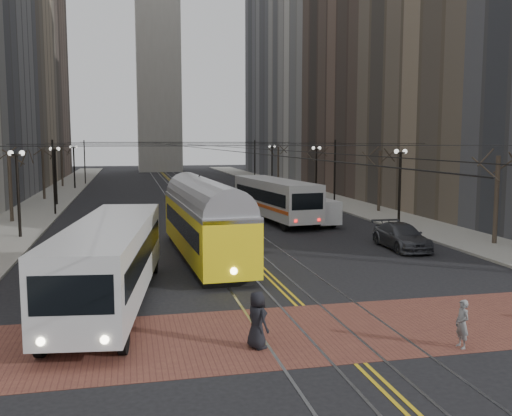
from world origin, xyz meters
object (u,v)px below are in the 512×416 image
rear_bus (275,200)px  cargo_van (319,212)px  streetcar (204,228)px  transit_bus (111,264)px  pedestrian_a (257,320)px  sedan_silver (251,199)px  sedan_parked (401,236)px  sedan_grey (255,200)px  pedestrian_b (462,324)px

rear_bus → cargo_van: (2.68, -3.22, -0.66)m
streetcar → rear_bus: bearing=58.4°
transit_bus → pedestrian_a: size_ratio=7.25×
rear_bus → streetcar: bearing=-125.6°
pedestrian_a → sedan_silver: bearing=-34.3°
transit_bus → streetcar: 9.50m
cargo_van → sedan_parked: (1.82, -10.07, -0.27)m
streetcar → transit_bus: bearing=-122.9°
cargo_van → transit_bus: bearing=-132.9°
rear_bus → sedan_silver: rear_bus is taller
streetcar → sedan_grey: bearing=68.2°
cargo_van → sedan_silver: 13.55m
sedan_silver → sedan_parked: (4.34, -23.38, -0.05)m
rear_bus → pedestrian_a: size_ratio=7.07×
transit_bus → pedestrian_b: size_ratio=8.56×
cargo_van → pedestrian_a: cargo_van is taller
cargo_van → sedan_silver: size_ratio=0.95×
sedan_grey → sedan_silver: size_ratio=0.92×
sedan_grey → streetcar: bearing=-100.3°
pedestrian_b → streetcar: bearing=-159.8°
transit_bus → sedan_grey: transit_bus is taller
rear_bus → sedan_silver: 10.13m
pedestrian_a → pedestrian_b: bearing=-124.9°
sedan_grey → pedestrian_b: pedestrian_b is taller
streetcar → cargo_van: size_ratio=3.12×
rear_bus → transit_bus: bearing=-126.1°
sedan_parked → transit_bus: bearing=-151.7°
sedan_grey → pedestrian_a: (-7.97, -36.51, 0.16)m
transit_bus → cargo_van: 23.81m
sedan_silver → sedan_parked: 23.78m
sedan_parked → pedestrian_a: (-12.18, -14.37, 0.17)m
cargo_van → pedestrian_b: size_ratio=3.00×
streetcar → pedestrian_a: bearing=-93.3°
streetcar → rear_bus: streetcar is taller
cargo_van → sedan_grey: bearing=97.3°
sedan_parked → pedestrian_b: size_ratio=3.38×
transit_bus → rear_bus: size_ratio=1.03×
transit_bus → pedestrian_a: transit_bus is taller
sedan_grey → pedestrian_b: size_ratio=2.92×
rear_bus → sedan_grey: (0.29, 8.85, -0.92)m
transit_bus → pedestrian_a: 7.56m
streetcar → pedestrian_b: (6.13, -15.52, -0.92)m
rear_bus → pedestrian_b: (-1.37, -29.04, -0.90)m
cargo_van → sedan_grey: 12.31m
rear_bus → cargo_van: size_ratio=2.78×
sedan_grey → pedestrian_a: size_ratio=2.47×
transit_bus → sedan_silver: bearing=76.1°
streetcar → pedestrian_b: 16.71m
sedan_silver → sedan_parked: size_ratio=0.94×
sedan_parked → pedestrian_b: (-5.87, -15.75, 0.03)m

